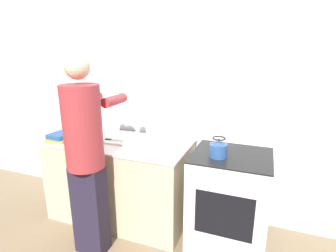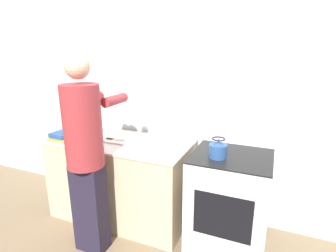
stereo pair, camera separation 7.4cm
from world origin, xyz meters
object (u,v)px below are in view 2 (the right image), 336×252
Objects in this scene: knife at (115,139)px; canister_jar at (87,128)px; oven at (229,202)px; person at (86,151)px; kettle at (218,149)px; bowl_prep at (92,128)px; cutting_board at (119,141)px.

canister_jar is at bearing 170.86° from knife.
canister_jar reaches higher than oven.
kettle is (1.04, 0.42, 0.02)m from person.
kettle is at bearing -10.69° from bowl_prep.
person is at bearing -89.36° from knife.
knife is 1.17× the size of kettle.
oven is 0.54m from kettle.
kettle reaches higher than canister_jar.
oven is at bearing -0.79° from cutting_board.
person is at bearing -158.08° from kettle.
cutting_board is at bearing -1.81° from canister_jar.
cutting_board is 1.89× the size of canister_jar.
canister_jar is (-0.42, 0.53, 0.01)m from person.
bowl_prep reaches higher than knife.
knife reaches higher than cutting_board.
person reaches higher than cutting_board.
person is 0.52m from cutting_board.
cutting_board is 0.41m from canister_jar.
bowl_prep is at bearing 172.90° from oven.
kettle reaches higher than oven.
kettle is 1.56m from bowl_prep.
canister_jar is at bearing 175.52° from kettle.
person reaches higher than canister_jar.
bowl_prep is (-1.64, 0.20, 0.47)m from oven.
person is at bearing -88.88° from cutting_board.
kettle is at bearing -10.22° from knife.
kettle is at bearing -141.29° from oven.
canister_jar is (0.08, -0.18, 0.06)m from bowl_prep.
person is 0.51m from knife.
bowl_prep is (-0.44, 0.20, 0.02)m from knife.
cutting_board is 2.12× the size of kettle.
kettle reaches higher than bowl_prep.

